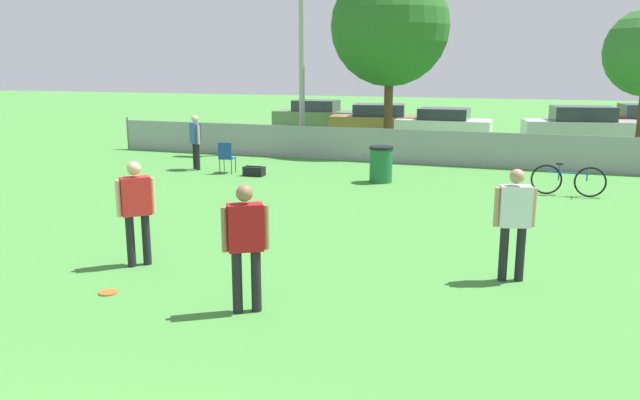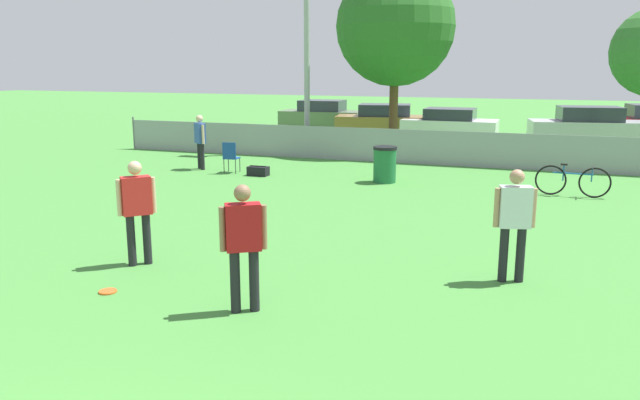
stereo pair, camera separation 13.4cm
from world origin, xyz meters
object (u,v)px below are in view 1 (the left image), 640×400
(tree_near_pole, at_px, (390,26))
(player_receiver_white, at_px, (514,216))
(trash_bin, at_px, (381,164))
(parked_car_tan, at_px, (379,120))
(light_pole, at_px, (301,18))
(folding_chair_sideline, at_px, (226,156))
(spectator_in_blue, at_px, (196,138))
(player_thrower_red, at_px, (246,239))
(bicycle_sideline, at_px, (568,180))
(parked_car_white, at_px, (444,124))
(parked_car_olive, at_px, (316,115))
(player_defender_red, at_px, (136,206))
(gear_bag_sideline, at_px, (254,171))
(parked_car_silver, at_px, (582,126))
(frisbee_disc, at_px, (108,292))

(tree_near_pole, xyz_separation_m, player_receiver_white, (5.02, -13.40, -3.50))
(trash_bin, bearing_deg, parked_car_tan, 104.31)
(light_pole, bearing_deg, folding_chair_sideline, -95.98)
(light_pole, relative_size, spectator_in_blue, 4.83)
(player_thrower_red, xyz_separation_m, bicycle_sideline, (4.17, 9.22, -0.59))
(tree_near_pole, height_order, folding_chair_sideline, tree_near_pole)
(player_receiver_white, distance_m, parked_car_white, 18.23)
(spectator_in_blue, bearing_deg, parked_car_tan, -66.46)
(bicycle_sideline, relative_size, parked_car_olive, 0.42)
(spectator_in_blue, xyz_separation_m, parked_car_tan, (2.95, 11.01, -0.28))
(player_defender_red, bearing_deg, gear_bag_sideline, 56.82)
(parked_car_silver, bearing_deg, player_thrower_red, -113.99)
(frisbee_disc, bearing_deg, gear_bag_sideline, 102.83)
(bicycle_sideline, distance_m, parked_car_olive, 17.33)
(folding_chair_sideline, xyz_separation_m, parked_car_tan, (1.77, 11.31, 0.16))
(tree_near_pole, height_order, parked_car_white, tree_near_pole)
(player_defender_red, relative_size, player_receiver_white, 1.00)
(light_pole, relative_size, parked_car_silver, 1.69)
(bicycle_sideline, bearing_deg, player_receiver_white, -96.41)
(player_defender_red, bearing_deg, parked_car_tan, 47.16)
(frisbee_disc, bearing_deg, light_pole, 100.10)
(light_pole, relative_size, trash_bin, 8.14)
(trash_bin, bearing_deg, bicycle_sideline, -2.99)
(parked_car_tan, height_order, parked_car_silver, parked_car_silver)
(frisbee_disc, distance_m, trash_bin, 9.66)
(player_thrower_red, relative_size, player_defender_red, 1.00)
(bicycle_sideline, bearing_deg, spectator_in_blue, 179.66)
(spectator_in_blue, xyz_separation_m, parked_car_silver, (11.41, 10.69, -0.24))
(folding_chair_sideline, bearing_deg, light_pole, -103.05)
(player_thrower_red, height_order, spectator_in_blue, player_thrower_red)
(player_defender_red, distance_m, frisbee_disc, 1.58)
(folding_chair_sideline, distance_m, parked_car_olive, 13.20)
(spectator_in_blue, relative_size, parked_car_tan, 0.36)
(player_receiver_white, xyz_separation_m, gear_bag_sideline, (-7.40, 6.85, -0.84))
(tree_near_pole, distance_m, folding_chair_sideline, 8.24)
(gear_bag_sideline, bearing_deg, parked_car_white, 71.02)
(frisbee_disc, relative_size, parked_car_silver, 0.05)
(spectator_in_blue, height_order, parked_car_olive, spectator_in_blue)
(bicycle_sideline, bearing_deg, gear_bag_sideline, -178.01)
(gear_bag_sideline, relative_size, parked_car_silver, 0.13)
(player_receiver_white, height_order, spectator_in_blue, player_receiver_white)
(tree_near_pole, xyz_separation_m, gear_bag_sideline, (-2.38, -6.55, -4.34))
(player_defender_red, distance_m, parked_car_white, 19.19)
(player_receiver_white, relative_size, bicycle_sideline, 0.97)
(parked_car_silver, bearing_deg, parked_car_white, 170.98)
(player_receiver_white, relative_size, folding_chair_sideline, 1.82)
(spectator_in_blue, relative_size, frisbee_disc, 6.51)
(spectator_in_blue, distance_m, trash_bin, 5.83)
(player_receiver_white, bearing_deg, gear_bag_sideline, 120.64)
(frisbee_disc, bearing_deg, player_thrower_red, 1.35)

